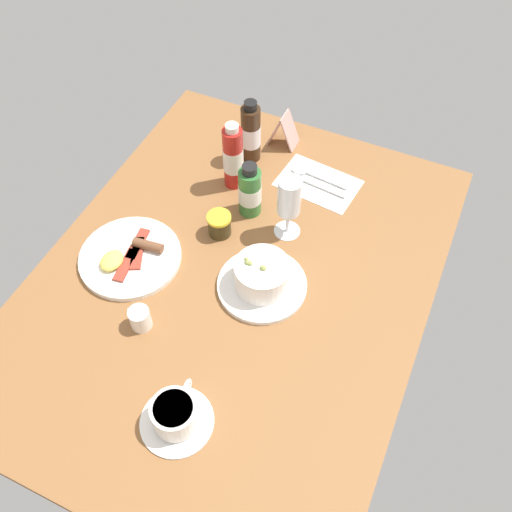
{
  "coord_description": "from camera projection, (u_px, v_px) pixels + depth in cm",
  "views": [
    {
      "loc": [
        -62.45,
        -33.96,
        102.77
      ],
      "look_at": [
        4.88,
        -3.33,
        4.13
      ],
      "focal_mm": 39.38,
      "sensor_mm": 36.0,
      "label": 1
    }
  ],
  "objects": [
    {
      "name": "ground_plane",
      "position": [
        234.0,
        282.0,
        1.26
      ],
      "size": [
        110.0,
        84.0,
        3.0
      ],
      "primitive_type": "cube",
      "color": "brown"
    },
    {
      "name": "porridge_bowl",
      "position": [
        262.0,
        277.0,
        1.2
      ],
      "size": [
        19.72,
        19.72,
        8.59
      ],
      "color": "white",
      "rests_on": "ground_plane"
    },
    {
      "name": "cutlery_setting",
      "position": [
        317.0,
        182.0,
        1.42
      ],
      "size": [
        15.39,
        21.19,
        0.9
      ],
      "color": "white",
      "rests_on": "ground_plane"
    },
    {
      "name": "coffee_cup",
      "position": [
        175.0,
        415.0,
        1.03
      ],
      "size": [
        14.08,
        14.0,
        6.94
      ],
      "color": "white",
      "rests_on": "ground_plane"
    },
    {
      "name": "creamer_jug",
      "position": [
        140.0,
        318.0,
        1.16
      ],
      "size": [
        4.44,
        5.38,
        5.65
      ],
      "color": "white",
      "rests_on": "ground_plane"
    },
    {
      "name": "wine_glass",
      "position": [
        289.0,
        199.0,
        1.24
      ],
      "size": [
        6.23,
        6.23,
        16.64
      ],
      "color": "white",
      "rests_on": "ground_plane"
    },
    {
      "name": "jam_jar",
      "position": [
        219.0,
        224.0,
        1.3
      ],
      "size": [
        5.68,
        5.68,
        5.73
      ],
      "color": "#362E17",
      "rests_on": "ground_plane"
    },
    {
      "name": "sauce_bottle_green",
      "position": [
        250.0,
        191.0,
        1.31
      ],
      "size": [
        5.49,
        5.49,
        14.84
      ],
      "color": "#337233",
      "rests_on": "ground_plane"
    },
    {
      "name": "sauce_bottle_brown",
      "position": [
        251.0,
        133.0,
        1.42
      ],
      "size": [
        5.06,
        5.06,
        17.7
      ],
      "color": "#382314",
      "rests_on": "ground_plane"
    },
    {
      "name": "sauce_bottle_red",
      "position": [
        233.0,
        158.0,
        1.36
      ],
      "size": [
        5.0,
        5.0,
        18.62
      ],
      "color": "#B21E19",
      "rests_on": "ground_plane"
    },
    {
      "name": "breakfast_plate",
      "position": [
        130.0,
        257.0,
        1.27
      ],
      "size": [
        23.19,
        23.19,
        3.7
      ],
      "color": "white",
      "rests_on": "ground_plane"
    },
    {
      "name": "menu_card",
      "position": [
        284.0,
        129.0,
        1.48
      ],
      "size": [
        5.56,
        7.53,
        9.52
      ],
      "color": "tan",
      "rests_on": "ground_plane"
    }
  ]
}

